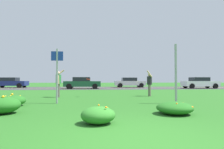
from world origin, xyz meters
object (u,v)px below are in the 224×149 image
sign_post_by_roadside (176,74)px  person_thrower_green_shirt (59,82)px  car_silver_center_right (130,82)px  car_white_rightmost (200,83)px  frisbee_red (88,79)px  car_navy_leftmost (10,82)px  sign_post_near_path (57,70)px  person_catcher_dark_shirt (149,82)px  car_dark_green_center_left (82,83)px

sign_post_by_roadside → person_thrower_green_shirt: (-6.16, 3.75, -0.41)m
car_silver_center_right → person_thrower_green_shirt: bearing=-115.2°
sign_post_by_roadside → car_white_rightmost: 18.13m
frisbee_red → car_navy_leftmost: size_ratio=0.06×
sign_post_near_path → sign_post_by_roadside: size_ratio=0.93×
person_catcher_dark_shirt → car_navy_leftmost: 22.04m
sign_post_near_path → frisbee_red: bearing=68.8°
person_catcher_dark_shirt → car_white_rightmost: bearing=48.4°
car_white_rightmost → car_navy_leftmost: bearing=171.0°
sign_post_near_path → car_silver_center_right: 19.99m
car_navy_leftmost → car_silver_center_right: size_ratio=1.00×
sign_post_by_roadside → car_navy_leftmost: sign_post_by_roadside is taller
sign_post_by_roadside → car_dark_green_center_left: size_ratio=0.62×
sign_post_near_path → car_navy_leftmost: sign_post_near_path is taller
person_catcher_dark_shirt → sign_post_near_path: bearing=-146.9°
sign_post_near_path → sign_post_by_roadside: 5.61m
frisbee_red → car_white_rightmost: car_white_rightmost is taller
sign_post_near_path → sign_post_by_roadside: bearing=-5.5°
sign_post_by_roadside → car_navy_leftmost: bearing=129.7°
frisbee_red → car_silver_center_right: bearing=70.6°
person_catcher_dark_shirt → car_dark_green_center_left: bearing=115.9°
sign_post_near_path → car_white_rightmost: 21.29m
car_dark_green_center_left → car_silver_center_right: size_ratio=1.00×
person_catcher_dark_shirt → car_silver_center_right: (1.27, 15.24, -0.20)m
sign_post_by_roadside → sign_post_near_path: bearing=174.5°
person_thrower_green_shirt → car_navy_leftmost: size_ratio=0.40×
frisbee_red → car_silver_center_right: (5.44, 15.44, -0.41)m
sign_post_near_path → person_catcher_dark_shirt: size_ratio=1.47×
sign_post_by_roadside → frisbee_red: 5.79m
car_navy_leftmost → car_white_rightmost: size_ratio=1.00×
sign_post_by_roadside → car_white_rightmost: bearing=57.3°
car_white_rightmost → car_silver_center_right: bearing=154.7°
person_catcher_dark_shirt → car_dark_green_center_left: person_catcher_dark_shirt is taller
sign_post_by_roadside → car_white_rightmost: size_ratio=0.62×
car_dark_green_center_left → car_silver_center_right: bearing=31.3°
car_dark_green_center_left → sign_post_near_path: bearing=-90.2°
sign_post_by_roadside → car_white_rightmost: (9.78, 15.25, -0.66)m
person_thrower_green_shirt → car_silver_center_right: 17.21m
sign_post_by_roadside → car_navy_leftmost: (-16.04, 19.33, -0.66)m
person_catcher_dark_shirt → frisbee_red: size_ratio=6.15×
sign_post_by_roadside → person_thrower_green_shirt: sign_post_by_roadside is taller
sign_post_by_roadside → car_navy_leftmost: 25.13m
person_thrower_green_shirt → sign_post_near_path: bearing=-79.8°
sign_post_near_path → car_dark_green_center_left: bearing=89.8°
car_navy_leftmost → sign_post_by_roadside: bearing=-50.3°
sign_post_by_roadside → frisbee_red: size_ratio=9.80×
car_navy_leftmost → car_dark_green_center_left: same height
sign_post_near_path → car_dark_green_center_left: 14.74m
person_catcher_dark_shirt → car_silver_center_right: bearing=85.2°
person_catcher_dark_shirt → car_white_rightmost: 14.91m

